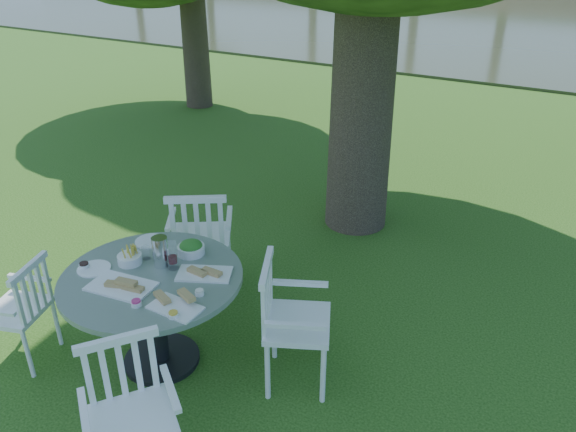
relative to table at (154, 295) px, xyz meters
The scene contains 8 objects.
ground 1.19m from the table, 63.60° to the left, with size 140.00×140.00×0.00m, color #19400D.
table is the anchor object (origin of this frame).
chair_ne 0.94m from the table, 19.21° to the left, with size 0.61×0.63×0.95m.
chair_nw 0.94m from the table, 107.77° to the left, with size 0.68×0.67×0.99m.
chair_sw 0.96m from the table, 151.94° to the right, with size 0.51×0.53×0.84m.
chair_se 0.95m from the table, 57.26° to the right, with size 0.62×0.63×0.91m.
tableware 0.23m from the table, 101.73° to the left, with size 1.09×0.84×0.23m.
river 23.93m from the table, 88.91° to the left, with size 100.00×28.00×0.12m, color #2F3620.
Camera 1 is at (2.00, -3.29, 2.90)m, focal length 35.00 mm.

